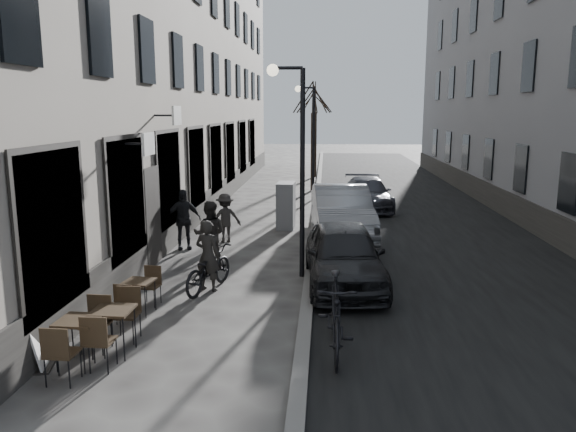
# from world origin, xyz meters

# --- Properties ---
(ground) EXTENTS (120.00, 120.00, 0.00)m
(ground) POSITION_xyz_m (0.00, 0.00, 0.00)
(ground) COLOR #3A3734
(ground) RESTS_ON ground
(road) EXTENTS (7.30, 60.00, 0.00)m
(road) POSITION_xyz_m (3.85, 16.00, 0.00)
(road) COLOR black
(road) RESTS_ON ground
(kerb) EXTENTS (0.25, 60.00, 0.12)m
(kerb) POSITION_xyz_m (0.20, 16.00, 0.06)
(kerb) COLOR slate
(kerb) RESTS_ON ground
(building_left) EXTENTS (4.00, 35.00, 16.00)m
(building_left) POSITION_xyz_m (-6.00, 16.50, 8.00)
(building_left) COLOR gray
(building_left) RESTS_ON ground
(building_right) EXTENTS (4.00, 35.00, 16.00)m
(building_right) POSITION_xyz_m (9.50, 16.50, 8.00)
(building_right) COLOR gray
(building_right) RESTS_ON ground
(streetlamp_near) EXTENTS (0.90, 0.28, 5.09)m
(streetlamp_near) POSITION_xyz_m (-0.17, 6.00, 3.16)
(streetlamp_near) COLOR black
(streetlamp_near) RESTS_ON ground
(streetlamp_far) EXTENTS (0.90, 0.28, 5.09)m
(streetlamp_far) POSITION_xyz_m (-0.17, 18.00, 3.16)
(streetlamp_far) COLOR black
(streetlamp_far) RESTS_ON ground
(tree_near) EXTENTS (2.40, 2.40, 5.70)m
(tree_near) POSITION_xyz_m (-0.10, 21.00, 4.66)
(tree_near) COLOR black
(tree_near) RESTS_ON ground
(tree_far) EXTENTS (2.40, 2.40, 5.70)m
(tree_far) POSITION_xyz_m (-0.10, 27.00, 4.66)
(tree_far) COLOR black
(tree_far) RESTS_ON ground
(bistro_set_a) EXTENTS (0.66, 1.58, 0.93)m
(bistro_set_a) POSITION_xyz_m (-3.33, 0.85, 0.48)
(bistro_set_a) COLOR black
(bistro_set_a) RESTS_ON ground
(bistro_set_b) EXTENTS (0.65, 1.58, 0.93)m
(bistro_set_b) POSITION_xyz_m (-2.96, 1.32, 0.48)
(bistro_set_b) COLOR black
(bistro_set_b) RESTS_ON ground
(bistro_set_c) EXTENTS (0.63, 1.41, 0.81)m
(bistro_set_c) POSITION_xyz_m (-3.16, 3.22, 0.42)
(bistro_set_c) COLOR black
(bistro_set_c) RESTS_ON ground
(sign_board) EXTENTS (0.44, 0.60, 0.95)m
(sign_board) POSITION_xyz_m (-3.95, 0.73, 0.38)
(sign_board) COLOR black
(sign_board) RESTS_ON ground
(utility_cabinet) EXTENTS (0.62, 1.08, 1.59)m
(utility_cabinet) POSITION_xyz_m (-0.80, 11.73, 0.80)
(utility_cabinet) COLOR slate
(utility_cabinet) RESTS_ON ground
(bicycle) EXTENTS (1.22, 2.01, 1.00)m
(bicycle) POSITION_xyz_m (-2.08, 4.78, 0.50)
(bicycle) COLOR black
(bicycle) RESTS_ON ground
(cyclist_rider) EXTENTS (0.69, 0.56, 1.63)m
(cyclist_rider) POSITION_xyz_m (-2.08, 4.78, 0.82)
(cyclist_rider) COLOR black
(cyclist_rider) RESTS_ON ground
(pedestrian_near) EXTENTS (0.88, 0.70, 1.76)m
(pedestrian_near) POSITION_xyz_m (-2.42, 6.65, 0.88)
(pedestrian_near) COLOR #272422
(pedestrian_near) RESTS_ON ground
(pedestrian_mid) EXTENTS (1.13, 0.90, 1.53)m
(pedestrian_mid) POSITION_xyz_m (-2.52, 9.48, 0.76)
(pedestrian_mid) COLOR #2B2825
(pedestrian_mid) RESTS_ON ground
(pedestrian_far) EXTENTS (1.13, 0.76, 1.78)m
(pedestrian_far) POSITION_xyz_m (-3.60, 8.53, 0.89)
(pedestrian_far) COLOR black
(pedestrian_far) RESTS_ON ground
(car_near) EXTENTS (2.02, 4.41, 1.47)m
(car_near) POSITION_xyz_m (1.00, 5.34, 0.73)
(car_near) COLOR black
(car_near) RESTS_ON ground
(car_mid) EXTENTS (2.12, 5.09, 1.64)m
(car_mid) POSITION_xyz_m (1.08, 10.47, 0.82)
(car_mid) COLOR gray
(car_mid) RESTS_ON ground
(car_far) EXTENTS (2.01, 4.46, 1.27)m
(car_far) POSITION_xyz_m (2.30, 15.78, 0.63)
(car_far) COLOR #34353D
(car_far) RESTS_ON ground
(moped) EXTENTS (0.65, 2.22, 1.33)m
(moped) POSITION_xyz_m (0.75, 1.58, 0.67)
(moped) COLOR black
(moped) RESTS_ON ground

